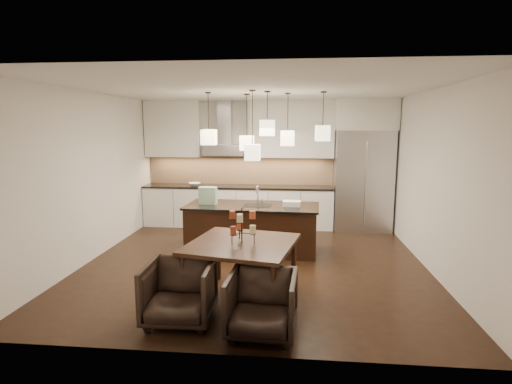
# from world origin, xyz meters

# --- Properties ---
(floor) EXTENTS (5.50, 5.50, 0.02)m
(floor) POSITION_xyz_m (0.00, 0.00, -0.01)
(floor) COLOR black
(floor) RESTS_ON ground
(ceiling) EXTENTS (5.50, 5.50, 0.02)m
(ceiling) POSITION_xyz_m (0.00, 0.00, 2.81)
(ceiling) COLOR white
(ceiling) RESTS_ON wall_back
(wall_back) EXTENTS (5.50, 0.02, 2.80)m
(wall_back) POSITION_xyz_m (0.00, 2.76, 1.40)
(wall_back) COLOR silver
(wall_back) RESTS_ON ground
(wall_front) EXTENTS (5.50, 0.02, 2.80)m
(wall_front) POSITION_xyz_m (0.00, -2.76, 1.40)
(wall_front) COLOR silver
(wall_front) RESTS_ON ground
(wall_left) EXTENTS (0.02, 5.50, 2.80)m
(wall_left) POSITION_xyz_m (-2.76, 0.00, 1.40)
(wall_left) COLOR silver
(wall_left) RESTS_ON ground
(wall_right) EXTENTS (0.02, 5.50, 2.80)m
(wall_right) POSITION_xyz_m (2.76, 0.00, 1.40)
(wall_right) COLOR silver
(wall_right) RESTS_ON ground
(refrigerator) EXTENTS (1.20, 0.72, 2.15)m
(refrigerator) POSITION_xyz_m (2.10, 2.38, 1.07)
(refrigerator) COLOR #B7B7BA
(refrigerator) RESTS_ON floor
(fridge_panel) EXTENTS (1.26, 0.72, 0.65)m
(fridge_panel) POSITION_xyz_m (2.10, 2.38, 2.47)
(fridge_panel) COLOR silver
(fridge_panel) RESTS_ON refrigerator
(lower_cabinets) EXTENTS (4.21, 0.62, 0.88)m
(lower_cabinets) POSITION_xyz_m (-0.62, 2.43, 0.44)
(lower_cabinets) COLOR silver
(lower_cabinets) RESTS_ON floor
(countertop) EXTENTS (4.21, 0.66, 0.04)m
(countertop) POSITION_xyz_m (-0.62, 2.43, 0.90)
(countertop) COLOR black
(countertop) RESTS_ON lower_cabinets
(backsplash) EXTENTS (4.21, 0.02, 0.63)m
(backsplash) POSITION_xyz_m (-0.62, 2.73, 1.24)
(backsplash) COLOR tan
(backsplash) RESTS_ON countertop
(upper_cab_left) EXTENTS (1.25, 0.35, 1.25)m
(upper_cab_left) POSITION_xyz_m (-2.10, 2.57, 2.17)
(upper_cab_left) COLOR silver
(upper_cab_left) RESTS_ON wall_back
(upper_cab_right) EXTENTS (1.85, 0.35, 1.25)m
(upper_cab_right) POSITION_xyz_m (0.55, 2.57, 2.17)
(upper_cab_right) COLOR silver
(upper_cab_right) RESTS_ON wall_back
(hood_canopy) EXTENTS (0.90, 0.52, 0.24)m
(hood_canopy) POSITION_xyz_m (-0.93, 2.48, 1.72)
(hood_canopy) COLOR #B7B7BA
(hood_canopy) RESTS_ON wall_back
(hood_chimney) EXTENTS (0.30, 0.28, 0.96)m
(hood_chimney) POSITION_xyz_m (-0.93, 2.59, 2.32)
(hood_chimney) COLOR #B7B7BA
(hood_chimney) RESTS_ON hood_canopy
(fruit_bowl) EXTENTS (0.31, 0.31, 0.06)m
(fruit_bowl) POSITION_xyz_m (-1.60, 2.38, 0.95)
(fruit_bowl) COLOR silver
(fruit_bowl) RESTS_ON countertop
(island_body) EXTENTS (2.33, 1.04, 0.81)m
(island_body) POSITION_xyz_m (-0.11, 0.63, 0.40)
(island_body) COLOR black
(island_body) RESTS_ON floor
(island_top) EXTENTS (2.41, 1.12, 0.04)m
(island_top) POSITION_xyz_m (-0.11, 0.63, 0.82)
(island_top) COLOR black
(island_top) RESTS_ON island_body
(faucet) EXTENTS (0.10, 0.22, 0.35)m
(faucet) POSITION_xyz_m (-0.01, 0.72, 1.02)
(faucet) COLOR silver
(faucet) RESTS_ON island_top
(tote_bag) EXTENTS (0.32, 0.18, 0.31)m
(tote_bag) POSITION_xyz_m (-0.92, 0.65, 1.00)
(tote_bag) COLOR #1E6535
(tote_bag) RESTS_ON island_top
(food_container) EXTENTS (0.32, 0.24, 0.09)m
(food_container) POSITION_xyz_m (0.59, 0.61, 0.89)
(food_container) COLOR silver
(food_container) RESTS_ON island_top
(dining_table) EXTENTS (1.51, 1.51, 0.77)m
(dining_table) POSITION_xyz_m (-0.02, -1.45, 0.38)
(dining_table) COLOR black
(dining_table) RESTS_ON floor
(candelabra) EXTENTS (0.43, 0.43, 0.45)m
(candelabra) POSITION_xyz_m (-0.02, -1.45, 0.99)
(candelabra) COLOR black
(candelabra) RESTS_ON dining_table
(candle_a) EXTENTS (0.09, 0.09, 0.10)m
(candle_a) POSITION_xyz_m (0.12, -1.48, 0.95)
(candle_a) COLOR beige
(candle_a) RESTS_ON candelabra
(candle_b) EXTENTS (0.09, 0.09, 0.10)m
(candle_b) POSITION_xyz_m (-0.07, -1.32, 0.95)
(candle_b) COLOR #C04B2D
(candle_b) RESTS_ON candelabra
(candle_c) EXTENTS (0.09, 0.09, 0.10)m
(candle_c) POSITION_xyz_m (-0.12, -1.56, 0.95)
(candle_c) COLOR maroon
(candle_c) RESTS_ON candelabra
(candle_d) EXTENTS (0.09, 0.09, 0.10)m
(candle_d) POSITION_xyz_m (0.11, -1.39, 1.11)
(candle_d) COLOR #C04B2D
(candle_d) RESTS_ON candelabra
(candle_e) EXTENTS (0.09, 0.09, 0.10)m
(candle_e) POSITION_xyz_m (-0.15, -1.41, 1.11)
(candle_e) COLOR maroon
(candle_e) RESTS_ON candelabra
(candle_f) EXTENTS (0.09, 0.09, 0.10)m
(candle_f) POSITION_xyz_m (-0.03, -1.59, 1.11)
(candle_f) COLOR beige
(candle_f) RESTS_ON candelabra
(armchair_left) EXTENTS (0.78, 0.80, 0.71)m
(armchair_left) POSITION_xyz_m (-0.66, -2.11, 0.36)
(armchair_left) COLOR black
(armchair_left) RESTS_ON floor
(armchair_right) EXTENTS (0.77, 0.79, 0.68)m
(armchair_right) POSITION_xyz_m (0.31, -2.30, 0.34)
(armchair_right) COLOR black
(armchair_right) RESTS_ON floor
(pendant_a) EXTENTS (0.24, 0.24, 0.26)m
(pendant_a) POSITION_xyz_m (-0.84, 0.47, 2.05)
(pendant_a) COLOR beige
(pendant_a) RESTS_ON ceiling
(pendant_b) EXTENTS (0.24, 0.24, 0.26)m
(pendant_b) POSITION_xyz_m (-0.22, 0.83, 1.93)
(pendant_b) COLOR beige
(pendant_b) RESTS_ON ceiling
(pendant_c) EXTENTS (0.24, 0.24, 0.26)m
(pendant_c) POSITION_xyz_m (0.17, 0.35, 2.20)
(pendant_c) COLOR beige
(pendant_c) RESTS_ON ceiling
(pendant_d) EXTENTS (0.24, 0.24, 0.26)m
(pendant_d) POSITION_xyz_m (0.50, 0.74, 2.03)
(pendant_d) COLOR beige
(pendant_d) RESTS_ON ceiling
(pendant_e) EXTENTS (0.24, 0.24, 0.26)m
(pendant_e) POSITION_xyz_m (1.09, 0.50, 2.12)
(pendant_e) COLOR beige
(pendant_e) RESTS_ON ceiling
(pendant_f) EXTENTS (0.24, 0.24, 0.26)m
(pendant_f) POSITION_xyz_m (-0.05, 0.13, 1.81)
(pendant_f) COLOR beige
(pendant_f) RESTS_ON ceiling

